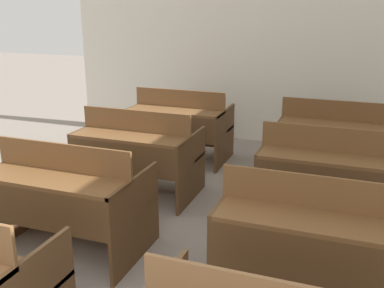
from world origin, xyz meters
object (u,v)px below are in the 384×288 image
at_px(bench_second_right, 310,239).
at_px(bench_third_left, 137,152).
at_px(bench_back_left, 180,124).
at_px(bench_back_right, 333,139).
at_px(bench_second_left, 67,197).
at_px(bench_third_right, 327,175).

bearing_deg(bench_second_right, bench_third_left, 146.82).
relative_size(bench_second_right, bench_third_left, 1.00).
bearing_deg(bench_back_left, bench_back_right, -0.19).
relative_size(bench_second_left, bench_third_left, 1.00).
relative_size(bench_third_right, bench_back_right, 1.00).
distance_m(bench_second_left, bench_third_left, 1.20).
bearing_deg(bench_back_right, bench_third_left, -147.34).
relative_size(bench_third_left, bench_back_left, 1.00).
xyz_separation_m(bench_third_right, bench_back_left, (-1.87, 1.18, 0.00)).
relative_size(bench_third_left, bench_third_right, 1.00).
distance_m(bench_second_left, bench_back_left, 2.39).
distance_m(bench_second_right, bench_third_left, 2.22).
bearing_deg(bench_third_right, bench_back_left, 147.68).
xyz_separation_m(bench_third_right, bench_back_right, (-0.02, 1.18, 0.00)).
xyz_separation_m(bench_second_left, bench_back_left, (0.00, 2.39, 0.00)).
bearing_deg(bench_back_right, bench_back_left, 179.81).
xyz_separation_m(bench_second_left, bench_third_left, (0.01, 1.20, 0.00)).
xyz_separation_m(bench_second_left, bench_back_right, (1.86, 2.38, 0.00)).
relative_size(bench_second_left, bench_second_right, 1.00).
height_order(bench_second_left, bench_back_right, same).
relative_size(bench_back_left, bench_back_right, 1.00).
relative_size(bench_second_left, bench_back_right, 1.00).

